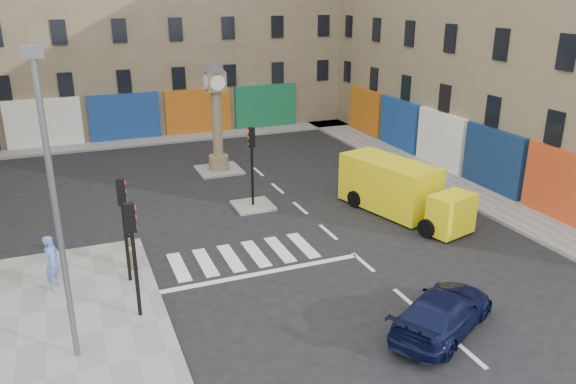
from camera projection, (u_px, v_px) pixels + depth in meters
ground at (377, 274)px, 20.17m from camera, size 120.00×120.00×0.00m
sidewalk_left at (47, 381)px, 14.53m from camera, size 7.00×16.00×0.15m
sidewalk_right at (420, 168)px, 31.93m from camera, size 2.60×30.00×0.15m
sidewalk_far at (158, 139)px, 38.11m from camera, size 32.00×2.40×0.15m
island_near at (253, 206)px, 26.43m from camera, size 1.80×1.80×0.12m
island_far at (219, 170)px, 31.66m from camera, size 2.40×2.40×0.12m
building_right at (526, 21)px, 31.46m from camera, size 10.00×30.00×16.00m
building_far at (135, 7)px, 40.32m from camera, size 32.00×10.00×17.00m
traffic_light_left_near at (133, 242)px, 16.54m from camera, size 0.28×0.22×3.70m
traffic_light_left_far at (123, 214)px, 18.63m from camera, size 0.28×0.22×3.70m
traffic_light_island at (252, 154)px, 25.57m from camera, size 0.28×0.22×3.70m
lamp_post at (54, 197)px, 13.91m from camera, size 0.50×0.25×8.30m
clock_pillar at (216, 109)px, 30.48m from camera, size 1.20×1.20×6.10m
navy_sedan at (443, 312)px, 16.63m from camera, size 4.70×3.69×1.27m
yellow_van at (399, 190)px, 25.24m from camera, size 3.50×6.76×2.36m
pedestrian_blue at (52, 262)px, 18.71m from camera, size 0.74×0.81×1.86m
pedestrian_tan at (133, 245)px, 20.24m from camera, size 0.66×0.83×1.63m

